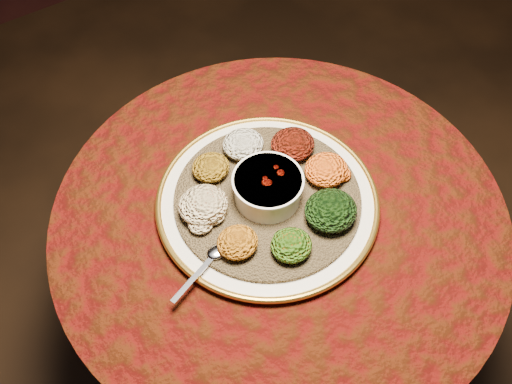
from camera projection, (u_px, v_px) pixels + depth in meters
table at (277, 254)px, 1.34m from camera, size 0.96×0.96×0.73m
platter at (267, 201)px, 1.20m from camera, size 0.58×0.58×0.02m
injera at (267, 198)px, 1.19m from camera, size 0.43×0.43×0.01m
stew_bowl at (268, 187)px, 1.15m from camera, size 0.15×0.15×0.06m
spoon at (214, 255)px, 1.10m from camera, size 0.15×0.07×0.01m
portion_ayib at (243, 144)px, 1.24m from camera, size 0.09×0.09×0.04m
portion_kitfo at (293, 144)px, 1.24m from camera, size 0.10×0.09×0.05m
portion_tikil at (326, 170)px, 1.20m from camera, size 0.09×0.09×0.04m
portion_gomen at (331, 210)px, 1.13m from camera, size 0.11×0.10×0.05m
portion_mixveg at (291, 245)px, 1.09m from camera, size 0.08×0.08×0.04m
portion_kik at (238, 242)px, 1.10m from camera, size 0.08×0.08×0.04m
portion_timatim at (203, 205)px, 1.14m from camera, size 0.10×0.10×0.05m
portion_shiro at (211, 167)px, 1.20m from camera, size 0.08×0.08×0.04m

